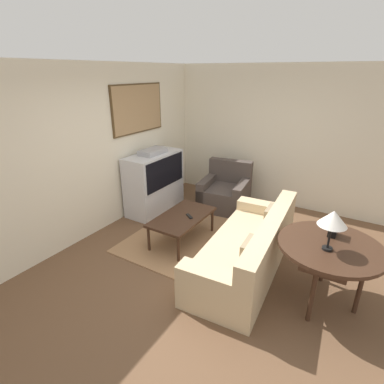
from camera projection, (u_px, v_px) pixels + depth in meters
The scene contains 12 objects.
ground_plane at pixel (211, 263), 4.29m from camera, with size 12.00×12.00×0.00m, color brown.
wall_back at pixel (97, 151), 4.83m from camera, with size 12.00×0.10×2.70m.
wall_right at pixel (276, 137), 5.86m from camera, with size 0.06×12.00×2.70m.
area_rug at pixel (188, 238), 4.92m from camera, with size 1.98×1.71×0.01m.
tv at pixel (155, 182), 5.75m from camera, with size 1.21×0.55×1.22m.
couch at pixel (248, 250), 4.09m from camera, with size 2.32×1.04×0.81m.
armchair at pixel (225, 193), 5.95m from camera, with size 1.01×0.99×0.90m.
coffee_table at pixel (182, 218), 4.71m from camera, with size 1.13×0.63×0.45m.
console_table at pixel (330, 250), 3.33m from camera, with size 1.14×1.14×0.78m.
table_lamp at pixel (333, 219), 3.08m from camera, with size 0.30×0.30×0.46m.
mantel_clock at pixel (333, 228), 3.47m from camera, with size 0.17×0.10×0.18m.
remote at pixel (189, 216), 4.66m from camera, with size 0.13×0.16×0.02m.
Camera 1 is at (-3.20, -1.65, 2.57)m, focal length 28.00 mm.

